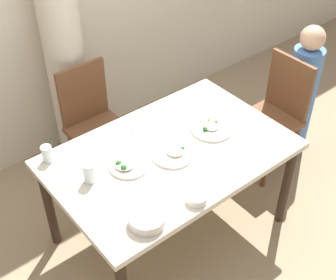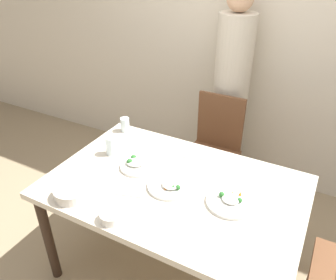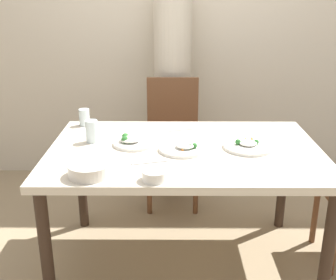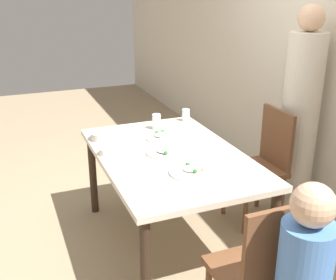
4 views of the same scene
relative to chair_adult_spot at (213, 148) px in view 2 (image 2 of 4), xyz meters
name	(u,v)px [view 2 (image 2 of 4)]	position (x,y,z in m)	size (l,w,h in m)	color
ground_plane	(173,267)	(0.06, -0.82, -0.50)	(10.00, 10.00, 0.00)	#998466
wall_back	(253,28)	(0.06, 0.54, 0.85)	(10.00, 0.06, 2.70)	beige
dining_table	(174,194)	(0.06, -0.82, 0.15)	(1.45, 0.95, 0.72)	beige
chair_adult_spot	(213,148)	(0.00, 0.00, 0.00)	(0.40, 0.40, 0.92)	brown
person_adult	(230,101)	(0.00, 0.31, 0.30)	(0.29, 0.29, 1.69)	beige
bowl_curry	(72,192)	(-0.39, -1.17, 0.26)	(0.19, 0.19, 0.06)	silver
plate_rice_adult	(231,201)	(0.40, -0.81, 0.24)	(0.27, 0.27, 0.05)	white
plate_rice_child	(170,186)	(0.05, -0.85, 0.24)	(0.25, 0.25, 0.05)	white
plate_noodles	(138,164)	(-0.22, -0.76, 0.24)	(0.23, 0.23, 0.06)	white
bowl_rice_small	(111,216)	(-0.09, -1.22, 0.25)	(0.11, 0.11, 0.05)	white
glass_water_tall	(125,125)	(-0.55, -0.42, 0.28)	(0.07, 0.07, 0.10)	silver
glass_water_short	(111,146)	(-0.45, -0.72, 0.29)	(0.07, 0.07, 0.12)	silver
fork_steel	(128,195)	(-0.12, -1.02, 0.23)	(0.18, 0.07, 0.01)	silver
spoon_steel	(195,158)	(0.06, -0.51, 0.23)	(0.18, 0.07, 0.01)	silver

